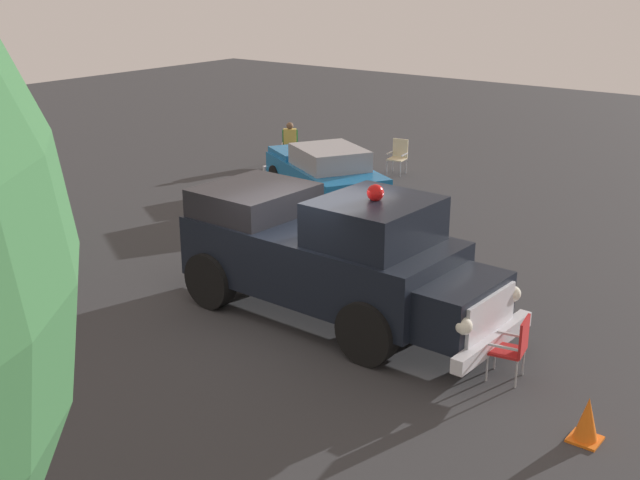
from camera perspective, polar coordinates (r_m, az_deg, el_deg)
ground_plane at (r=14.32m, az=-1.40°, el=-5.62°), size 60.00×60.00×0.00m
vintage_fire_truck at (r=13.97m, az=0.75°, el=-0.97°), size 6.00×2.43×2.59m
classic_hot_rod at (r=21.45m, az=0.31°, el=4.86°), size 4.71×3.73×1.46m
lawn_chair_near_truck at (r=25.57m, az=-2.13°, el=6.78°), size 0.69×0.69×1.02m
lawn_chair_by_car at (r=12.44m, az=13.61°, el=-7.16°), size 0.58×0.59×1.02m
lawn_chair_spare at (r=24.32m, az=5.57°, el=6.07°), size 0.58×0.57×1.02m
spectator_seated at (r=25.42m, az=-2.13°, el=6.95°), size 0.62×0.65×1.29m
traffic_cone at (r=11.33m, az=18.33°, el=-11.97°), size 0.40×0.40×0.64m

